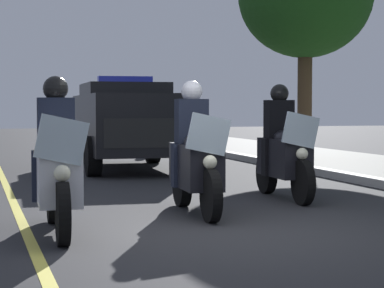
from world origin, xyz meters
name	(u,v)px	position (x,y,z in m)	size (l,w,h in m)	color
ground_plane	(228,231)	(0.00, 0.00, 0.00)	(80.00, 80.00, 0.00)	#28282B
lane_stripe_center	(30,241)	(0.00, -2.16, 0.00)	(48.00, 0.12, 0.01)	#E0D14C
police_motorcycle_lead_left	(57,169)	(-0.38, -1.83, 0.70)	(2.14, 0.59, 1.72)	black
police_motorcycle_lead_right	(195,160)	(-1.37, 0.03, 0.70)	(2.14, 0.59, 1.72)	black
police_motorcycle_trailing	(283,152)	(-2.48, 1.74, 0.70)	(2.14, 0.59, 1.72)	black
police_suv	(126,121)	(-8.40, 0.55, 1.07)	(4.98, 2.25, 2.05)	black
cyclist_background	(164,124)	(-14.16, 2.91, 0.84)	(1.76, 0.33, 1.69)	black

